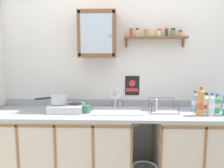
# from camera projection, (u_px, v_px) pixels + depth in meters

# --- Properties ---
(back_wall) EXTENTS (3.85, 0.07, 2.61)m
(back_wall) POSITION_uv_depth(u_px,v_px,m) (131.00, 77.00, 2.83)
(back_wall) COLOR silver
(back_wall) RESTS_ON ground
(lower_cabinet_run) EXTENTS (1.61, 0.65, 0.92)m
(lower_cabinet_run) POSITION_uv_depth(u_px,v_px,m) (63.00, 151.00, 2.63)
(lower_cabinet_run) COLOR black
(lower_cabinet_run) RESTS_ON ground
(lower_cabinet_run_right) EXTENTS (1.35, 0.65, 0.92)m
(lower_cabinet_run_right) POSITION_uv_depth(u_px,v_px,m) (213.00, 153.00, 2.57)
(lower_cabinet_run_right) COLOR black
(lower_cabinet_run_right) RESTS_ON ground
(countertop) EXTENTS (3.21, 0.67, 0.03)m
(countertop) POSITION_uv_depth(u_px,v_px,m) (132.00, 113.00, 2.54)
(countertop) COLOR #9EA3A8
(countertop) RESTS_ON lower_cabinet_run
(backsplash) EXTENTS (3.21, 0.02, 0.08)m
(backsplash) POSITION_uv_depth(u_px,v_px,m) (131.00, 103.00, 2.84)
(backsplash) COLOR #9EA3A8
(backsplash) RESTS_ON countertop
(sink) EXTENTS (0.56, 0.42, 0.40)m
(sink) POSITION_uv_depth(u_px,v_px,m) (117.00, 113.00, 2.58)
(sink) COLOR silver
(sink) RESTS_ON countertop
(hot_plate_stove) EXTENTS (0.39, 0.31, 0.09)m
(hot_plate_stove) POSITION_uv_depth(u_px,v_px,m) (67.00, 108.00, 2.57)
(hot_plate_stove) COLOR silver
(hot_plate_stove) RESTS_ON countertop
(saucepan) EXTENTS (0.35, 0.26, 0.10)m
(saucepan) POSITION_uv_depth(u_px,v_px,m) (59.00, 99.00, 2.58)
(saucepan) COLOR silver
(saucepan) RESTS_ON hot_plate_stove
(bottle_opaque_white_0) EXTENTS (0.09, 0.09, 0.23)m
(bottle_opaque_white_0) POSITION_uv_depth(u_px,v_px,m) (206.00, 104.00, 2.51)
(bottle_opaque_white_0) COLOR white
(bottle_opaque_white_0) RESTS_ON countertop
(bottle_water_blue_1) EXTENTS (0.07, 0.07, 0.24)m
(bottle_water_blue_1) POSITION_uv_depth(u_px,v_px,m) (195.00, 102.00, 2.59)
(bottle_water_blue_1) COLOR #8CB7E0
(bottle_water_blue_1) RESTS_ON countertop
(bottle_soda_green_2) EXTENTS (0.08, 0.08, 0.22)m
(bottle_soda_green_2) POSITION_uv_depth(u_px,v_px,m) (217.00, 104.00, 2.48)
(bottle_soda_green_2) COLOR #4CB266
(bottle_soda_green_2) RESTS_ON countertop
(bottle_water_clear_4) EXTENTS (0.07, 0.07, 0.25)m
(bottle_water_clear_4) POSITION_uv_depth(u_px,v_px,m) (211.00, 105.00, 2.39)
(bottle_water_clear_4) COLOR silver
(bottle_water_clear_4) RESTS_ON countertop
(bottle_juice_amber_5) EXTENTS (0.07, 0.07, 0.31)m
(bottle_juice_amber_5) POSITION_uv_depth(u_px,v_px,m) (200.00, 103.00, 2.38)
(bottle_juice_amber_5) COLOR gold
(bottle_juice_amber_5) RESTS_ON countertop
(dish_rack) EXTENTS (0.32, 0.25, 0.16)m
(dish_rack) POSITION_uv_depth(u_px,v_px,m) (162.00, 110.00, 2.56)
(dish_rack) COLOR #B2B2B7
(dish_rack) RESTS_ON countertop
(mug) EXTENTS (0.10, 0.13, 0.09)m
(mug) POSITION_uv_depth(u_px,v_px,m) (86.00, 109.00, 2.50)
(mug) COLOR #337259
(mug) RESTS_ON countertop
(wall_cabinet) EXTENTS (0.44, 0.29, 0.54)m
(wall_cabinet) POSITION_uv_depth(u_px,v_px,m) (97.00, 35.00, 2.62)
(wall_cabinet) COLOR brown
(spice_shelf) EXTENTS (0.75, 0.14, 0.23)m
(spice_shelf) POSITION_uv_depth(u_px,v_px,m) (156.00, 36.00, 2.66)
(spice_shelf) COLOR brown
(warning_sign) EXTENTS (0.18, 0.01, 0.25)m
(warning_sign) POSITION_uv_depth(u_px,v_px,m) (132.00, 86.00, 2.81)
(warning_sign) COLOR black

